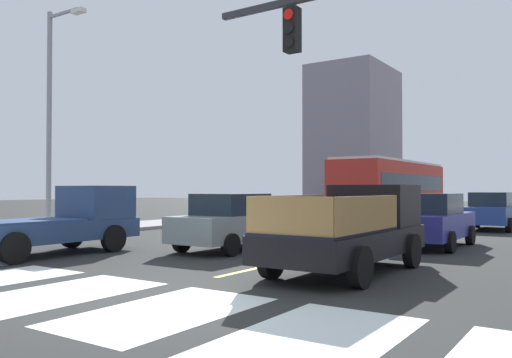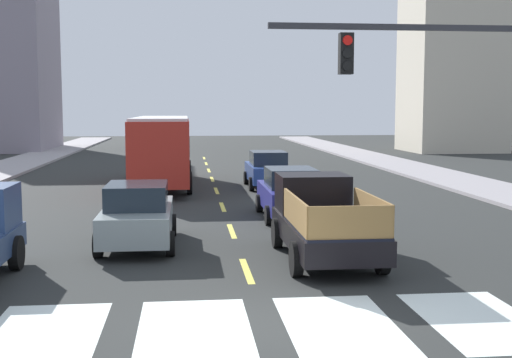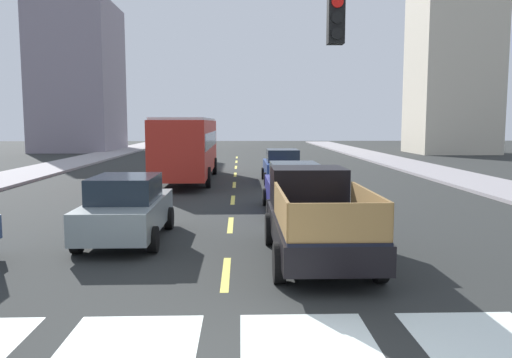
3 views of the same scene
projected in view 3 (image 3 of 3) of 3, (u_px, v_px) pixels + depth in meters
sidewalk_right at (487, 185)px, 24.75m from camera, size 3.64×110.00×0.15m
lane_dash_0 at (226, 273)px, 10.46m from camera, size 0.16×2.40×0.01m
lane_dash_1 at (231, 225)px, 15.43m from camera, size 0.16×2.40×0.01m
lane_dash_2 at (233, 200)px, 20.40m from camera, size 0.16×2.40×0.01m
lane_dash_3 at (234, 185)px, 25.36m from camera, size 0.16×2.40×0.01m
lane_dash_4 at (235, 175)px, 30.33m from camera, size 0.16×2.40×0.01m
lane_dash_5 at (236, 167)px, 35.30m from camera, size 0.16×2.40×0.01m
lane_dash_6 at (236, 162)px, 40.26m from camera, size 0.16×2.40×0.01m
lane_dash_7 at (237, 157)px, 45.23m from camera, size 0.16×2.40×0.01m
pickup_stakebed at (315, 216)px, 11.76m from camera, size 2.18×5.20×1.96m
city_bus at (188, 144)px, 26.91m from camera, size 2.72×10.80×3.32m
sedan_near_right at (127, 208)px, 13.33m from camera, size 2.02×4.40×1.72m
sedan_mid at (282, 166)px, 26.41m from camera, size 2.02×4.40×1.72m
sedan_near_left at (294, 187)px, 17.61m from camera, size 2.02×4.40×1.72m
block_mid_left at (79, 78)px, 55.16m from camera, size 7.92×10.44×15.86m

